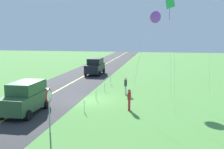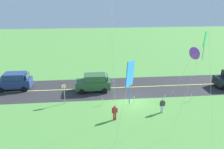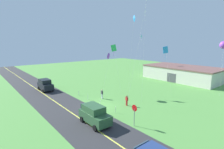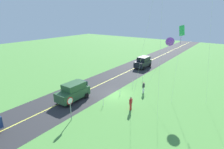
# 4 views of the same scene
# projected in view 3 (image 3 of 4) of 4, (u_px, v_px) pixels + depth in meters

# --- Properties ---
(ground_plane) EXTENTS (120.00, 120.00, 0.10)m
(ground_plane) POSITION_uv_depth(u_px,v_px,m) (97.00, 107.00, 26.15)
(ground_plane) COLOR #549342
(asphalt_road) EXTENTS (120.00, 7.00, 0.00)m
(asphalt_road) POSITION_uv_depth(u_px,v_px,m) (73.00, 114.00, 23.66)
(asphalt_road) COLOR #2D2D30
(asphalt_road) RESTS_ON ground
(road_centre_stripe) EXTENTS (120.00, 0.16, 0.00)m
(road_centre_stripe) POSITION_uv_depth(u_px,v_px,m) (73.00, 113.00, 23.66)
(road_centre_stripe) COLOR #E5E04C
(road_centre_stripe) RESTS_ON asphalt_road
(car_suv_foreground) EXTENTS (4.40, 2.12, 2.24)m
(car_suv_foreground) POSITION_uv_depth(u_px,v_px,m) (94.00, 115.00, 20.50)
(car_suv_foreground) COLOR #2D5633
(car_suv_foreground) RESTS_ON ground
(car_parked_west_far) EXTENTS (4.40, 2.12, 2.24)m
(car_parked_west_far) POSITION_uv_depth(u_px,v_px,m) (45.00, 85.00, 35.03)
(car_parked_west_far) COLOR black
(car_parked_west_far) RESTS_ON ground
(stop_sign) EXTENTS (0.76, 0.08, 2.56)m
(stop_sign) POSITION_uv_depth(u_px,v_px,m) (134.00, 111.00, 19.84)
(stop_sign) COLOR gray
(stop_sign) RESTS_ON ground
(person_adult_near) EXTENTS (0.58, 0.22, 1.60)m
(person_adult_near) POSITION_uv_depth(u_px,v_px,m) (102.00, 94.00, 29.88)
(person_adult_near) COLOR silver
(person_adult_near) RESTS_ON ground
(person_adult_companion) EXTENTS (0.58, 0.22, 1.60)m
(person_adult_companion) POSITION_uv_depth(u_px,v_px,m) (127.00, 100.00, 26.53)
(person_adult_companion) COLOR red
(person_adult_companion) RESTS_ON ground
(kite_red_low) EXTENTS (1.74, 3.17, 7.68)m
(kite_red_low) POSITION_uv_depth(u_px,v_px,m) (109.00, 56.00, 31.39)
(kite_red_low) COLOR silver
(kite_red_low) RESTS_ON ground
(kite_green_far) EXTENTS (2.70, 1.41, 14.32)m
(kite_green_far) POSITION_uv_depth(u_px,v_px,m) (134.00, 19.00, 31.16)
(kite_green_far) COLOR silver
(kite_green_far) RESTS_ON ground
(kite_pink_drift) EXTENTS (2.51, 3.80, 11.79)m
(kite_pink_drift) POSITION_uv_depth(u_px,v_px,m) (142.00, 37.00, 48.01)
(kite_pink_drift) COLOR silver
(kite_pink_drift) RESTS_ON ground
(kite_orange_near) EXTENTS (1.90, 3.47, 9.79)m
(kite_orange_near) POSITION_uv_depth(u_px,v_px,m) (224.00, 45.00, 32.09)
(kite_orange_near) COLOR silver
(kite_orange_near) RESTS_ON ground
(kite_cyan_top) EXTENTS (1.84, 0.96, 8.93)m
(kite_cyan_top) POSITION_uv_depth(u_px,v_px,m) (166.00, 51.00, 30.62)
(kite_cyan_top) COLOR silver
(kite_cyan_top) RESTS_ON ground
(kite_purple_back) EXTENTS (2.32, 0.93, 9.22)m
(kite_purple_back) POSITION_uv_depth(u_px,v_px,m) (114.00, 49.00, 32.01)
(kite_purple_back) COLOR silver
(kite_purple_back) RESTS_ON ground
(warehouse_distant) EXTENTS (18.36, 10.20, 3.50)m
(warehouse_distant) POSITION_uv_depth(u_px,v_px,m) (182.00, 73.00, 45.17)
(warehouse_distant) COLOR beige
(warehouse_distant) RESTS_ON ground
(fence_post_0) EXTENTS (0.05, 0.05, 0.90)m
(fence_post_0) POSITION_uv_depth(u_px,v_px,m) (79.00, 93.00, 31.80)
(fence_post_0) COLOR silver
(fence_post_0) RESTS_ON ground
(fence_post_1) EXTENTS (0.05, 0.05, 0.90)m
(fence_post_1) POSITION_uv_depth(u_px,v_px,m) (88.00, 97.00, 29.35)
(fence_post_1) COLOR silver
(fence_post_1) RESTS_ON ground
(fence_post_2) EXTENTS (0.05, 0.05, 0.90)m
(fence_post_2) POSITION_uv_depth(u_px,v_px,m) (100.00, 103.00, 26.61)
(fence_post_2) COLOR silver
(fence_post_2) RESTS_ON ground
(fence_post_3) EXTENTS (0.05, 0.05, 0.90)m
(fence_post_3) POSITION_uv_depth(u_px,v_px,m) (115.00, 110.00, 23.85)
(fence_post_3) COLOR silver
(fence_post_3) RESTS_ON ground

